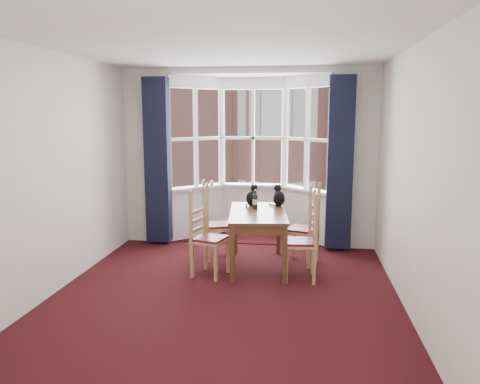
% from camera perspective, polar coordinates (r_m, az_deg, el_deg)
% --- Properties ---
extents(floor, '(4.50, 4.50, 0.00)m').
position_cam_1_polar(floor, '(5.56, -1.90, -12.53)').
color(floor, black).
rests_on(floor, ground).
extents(ceiling, '(4.50, 4.50, 0.00)m').
position_cam_1_polar(ceiling, '(5.20, -2.07, 17.40)').
color(ceiling, white).
rests_on(ceiling, floor).
extents(wall_left, '(0.00, 4.50, 4.50)m').
position_cam_1_polar(wall_left, '(5.87, -21.60, 2.14)').
color(wall_left, silver).
rests_on(wall_left, floor).
extents(wall_right, '(0.00, 4.50, 4.50)m').
position_cam_1_polar(wall_right, '(5.25, 20.10, 1.43)').
color(wall_right, silver).
rests_on(wall_right, floor).
extents(wall_near, '(4.00, 0.00, 4.00)m').
position_cam_1_polar(wall_near, '(3.04, -9.16, -3.61)').
color(wall_near, silver).
rests_on(wall_near, floor).
extents(wall_back_pier_left, '(0.70, 0.12, 2.80)m').
position_cam_1_polar(wall_back_pier_left, '(7.78, -11.23, 4.26)').
color(wall_back_pier_left, silver).
rests_on(wall_back_pier_left, floor).
extents(wall_back_pier_right, '(0.70, 0.12, 2.80)m').
position_cam_1_polar(wall_back_pier_right, '(7.40, 13.78, 3.91)').
color(wall_back_pier_right, silver).
rests_on(wall_back_pier_right, floor).
extents(bay_window, '(2.76, 0.94, 2.80)m').
position_cam_1_polar(bay_window, '(7.91, 1.39, 4.52)').
color(bay_window, white).
rests_on(bay_window, floor).
extents(curtain_left, '(0.38, 0.22, 2.60)m').
position_cam_1_polar(curtain_left, '(7.54, -10.00, 3.76)').
color(curtain_left, black).
rests_on(curtain_left, floor).
extents(curtain_right, '(0.38, 0.22, 2.60)m').
position_cam_1_polar(curtain_right, '(7.21, 12.09, 3.43)').
color(curtain_right, black).
rests_on(curtain_right, floor).
extents(dining_table, '(0.90, 1.47, 0.78)m').
position_cam_1_polar(dining_table, '(6.36, 2.18, -3.28)').
color(dining_table, brown).
rests_on(dining_table, floor).
extents(chair_left_near, '(0.50, 0.52, 0.92)m').
position_cam_1_polar(chair_left_near, '(6.13, -4.40, -5.78)').
color(chair_left_near, tan).
rests_on(chair_left_near, floor).
extents(chair_left_far, '(0.52, 0.53, 0.92)m').
position_cam_1_polar(chair_left_far, '(6.80, -3.41, -4.23)').
color(chair_left_far, tan).
rests_on(chair_left_far, floor).
extents(chair_right_near, '(0.41, 0.43, 0.92)m').
position_cam_1_polar(chair_right_near, '(5.98, 8.24, -6.24)').
color(chair_right_near, tan).
rests_on(chair_right_near, floor).
extents(chair_right_far, '(0.52, 0.53, 0.92)m').
position_cam_1_polar(chair_right_far, '(6.60, 8.27, -4.75)').
color(chair_right_far, tan).
rests_on(chair_right_far, floor).
extents(cat_left, '(0.23, 0.27, 0.32)m').
position_cam_1_polar(cat_left, '(6.75, 1.49, -0.63)').
color(cat_left, black).
rests_on(cat_left, dining_table).
extents(cat_right, '(0.23, 0.27, 0.33)m').
position_cam_1_polar(cat_right, '(6.75, 4.75, -0.64)').
color(cat_right, black).
rests_on(cat_right, dining_table).
extents(wine_bottle, '(0.07, 0.07, 0.27)m').
position_cam_1_polar(wine_bottle, '(6.48, 1.87, -1.06)').
color(wine_bottle, black).
rests_on(wine_bottle, dining_table).
extents(candle_tall, '(0.06, 0.06, 0.10)m').
position_cam_1_polar(candle_tall, '(7.94, -4.45, 1.04)').
color(candle_tall, white).
rests_on(candle_tall, bay_window).
extents(candle_short, '(0.06, 0.06, 0.09)m').
position_cam_1_polar(candle_short, '(7.95, -3.48, 1.02)').
color(candle_short, white).
rests_on(candle_short, bay_window).
extents(street, '(80.00, 80.00, 0.00)m').
position_cam_1_polar(street, '(38.20, 6.27, -2.81)').
color(street, '#333335').
rests_on(street, ground).
extents(tenement_building, '(18.40, 7.80, 15.20)m').
position_cam_1_polar(tenement_building, '(19.11, 5.18, 7.97)').
color(tenement_building, '#94584C').
rests_on(tenement_building, street).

